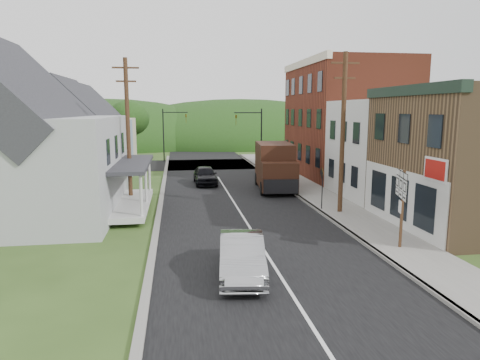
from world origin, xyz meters
name	(u,v)px	position (x,y,z in m)	size (l,w,h in m)	color
ground	(255,236)	(0.00, 0.00, 0.00)	(120.00, 120.00, 0.00)	#2D4719
road	(229,195)	(0.00, 10.00, 0.00)	(9.00, 90.00, 0.02)	black
cross_road	(210,164)	(0.00, 27.00, 0.00)	(60.00, 9.00, 0.02)	black
sidewalk_right	(319,197)	(5.90, 8.00, 0.07)	(2.80, 55.00, 0.15)	slate
curb_right	(300,197)	(4.55, 8.00, 0.07)	(0.20, 55.00, 0.15)	slate
curb_left	(161,202)	(-4.65, 8.00, 0.06)	(0.30, 55.00, 0.12)	slate
storefront_tan	(477,158)	(11.30, 0.00, 3.50)	(8.00, 8.00, 7.00)	brown
storefront_white	(400,150)	(11.30, 7.50, 3.25)	(8.00, 7.00, 6.50)	silver
storefront_red	(346,120)	(11.30, 17.00, 5.00)	(8.00, 12.00, 10.00)	maroon
house_gray	(23,140)	(-12.00, 6.00, 4.23)	(10.20, 12.24, 8.35)	#A9ACAE
house_blue	(84,137)	(-11.00, 17.00, 3.69)	(7.14, 8.16, 7.28)	#7D96AA
house_cream	(97,132)	(-11.50, 26.00, 3.69)	(7.14, 8.16, 7.28)	beige
utility_pole_right	(343,132)	(5.60, 3.50, 4.66)	(1.60, 0.26, 9.00)	#472D19
utility_pole_left	(128,130)	(-6.50, 8.00, 4.66)	(1.60, 0.26, 9.00)	#472D19
traffic_signal_right	(255,131)	(4.30, 23.50, 3.76)	(2.87, 0.20, 6.00)	black
traffic_signal_left	(170,129)	(-4.30, 30.50, 3.76)	(2.87, 0.20, 6.00)	black
tree_left_d	(128,119)	(-9.00, 32.00, 4.88)	(4.80, 4.80, 6.94)	#382616
forested_ridge	(197,144)	(0.00, 55.00, 0.00)	(90.00, 30.00, 16.00)	black
silver_sedan	(242,256)	(-1.35, -4.82, 0.73)	(1.55, 4.43, 1.46)	#9E9EA2
dark_sedan	(205,175)	(-1.35, 14.43, 0.73)	(1.72, 4.27, 1.45)	black
delivery_van	(275,167)	(3.62, 11.35, 1.74)	(3.06, 6.35, 3.44)	black
route_sign_cluster	(402,197)	(5.66, -3.01, 2.29)	(0.60, 1.82, 3.30)	#472D19
warning_sign	(322,182)	(4.78, 4.30, 1.73)	(0.12, 0.68, 2.47)	black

